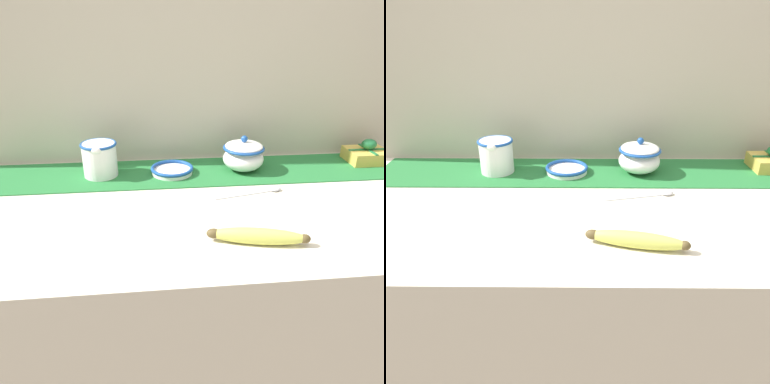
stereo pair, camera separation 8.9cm
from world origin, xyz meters
TOP-DOWN VIEW (x-y plane):
  - countertop at (0.00, 0.00)m, footprint 1.39×0.65m
  - back_wall at (0.00, 0.34)m, footprint 2.19×0.04m
  - table_runner at (0.00, 0.20)m, footprint 1.28×0.22m
  - cream_pitcher at (-0.28, 0.20)m, footprint 0.10×0.12m
  - sugar_bowl at (0.15, 0.20)m, footprint 0.12×0.12m
  - small_dish at (-0.07, 0.20)m, footprint 0.13×0.13m
  - banana at (0.09, -0.20)m, footprint 0.22×0.08m
  - spoon at (0.18, 0.05)m, footprint 0.19×0.05m

SIDE VIEW (x-z plane):
  - countertop at x=0.00m, z-range 0.00..0.91m
  - table_runner at x=0.00m, z-range 0.91..0.91m
  - spoon at x=0.18m, z-range 0.91..0.92m
  - small_dish at x=-0.07m, z-range 0.91..0.93m
  - banana at x=0.09m, z-range 0.91..0.95m
  - sugar_bowl at x=0.15m, z-range 0.91..1.01m
  - cream_pitcher at x=-0.28m, z-range 0.92..1.02m
  - back_wall at x=0.00m, z-range 0.00..2.40m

